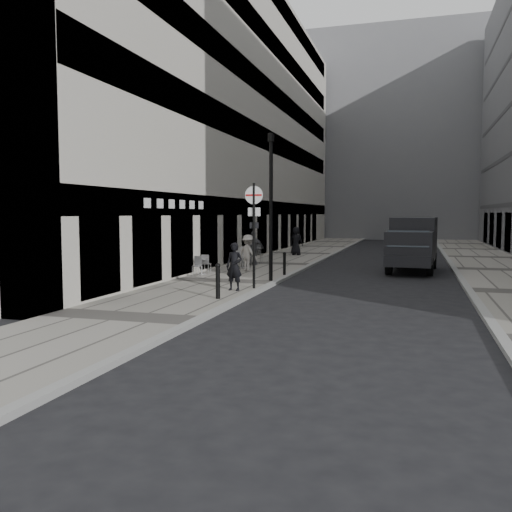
{
  "coord_description": "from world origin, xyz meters",
  "views": [
    {
      "loc": [
        5.19,
        -9.42,
        2.73
      ],
      "look_at": [
        0.4,
        6.78,
        1.4
      ],
      "focal_mm": 38.0,
      "sensor_mm": 36.0,
      "label": 1
    }
  ],
  "objects": [
    {
      "name": "cafe_table_mid",
      "position": [
        -2.8,
        15.31,
        0.62
      ],
      "size": [
        0.77,
        1.75,
        0.99
      ],
      "color": "silver",
      "rests_on": "sidewalk"
    },
    {
      "name": "pedestrian_b",
      "position": [
        -2.07,
        13.86,
        0.95
      ],
      "size": [
        1.23,
        1.07,
        1.65
      ],
      "primitive_type": "imported",
      "rotation": [
        0.0,
        0.0,
        2.62
      ],
      "color": "#B1ABA4",
      "rests_on": "sidewalk"
    },
    {
      "name": "ground",
      "position": [
        0.0,
        0.0,
        0.0
      ],
      "size": [
        120.0,
        120.0,
        0.0
      ],
      "primitive_type": "plane",
      "color": "black",
      "rests_on": "ground"
    },
    {
      "name": "cyclist",
      "position": [
        4.68,
        20.01,
        0.81
      ],
      "size": [
        2.03,
        1.38,
        2.07
      ],
      "rotation": [
        0.0,
        0.0,
        0.41
      ],
      "color": "black",
      "rests_on": "ground"
    },
    {
      "name": "sign_post",
      "position": [
        -0.2,
        8.56,
        2.46
      ],
      "size": [
        0.63,
        0.09,
        3.66
      ],
      "rotation": [
        0.0,
        0.0,
        0.01
      ],
      "color": "black",
      "rests_on": "sidewalk"
    },
    {
      "name": "panel_van",
      "position": [
        5.07,
        17.15,
        1.43
      ],
      "size": [
        2.36,
        5.51,
        2.53
      ],
      "rotation": [
        0.0,
        0.0,
        -0.07
      ],
      "color": "black",
      "rests_on": "ground"
    },
    {
      "name": "bollard_near",
      "position": [
        -0.6,
        6.03,
        0.63
      ],
      "size": [
        0.14,
        0.14,
        1.01
      ],
      "primitive_type": "cylinder",
      "color": "black",
      "rests_on": "sidewalk"
    },
    {
      "name": "cafe_table_near",
      "position": [
        -3.6,
        12.08,
        0.53
      ],
      "size": [
        0.63,
        1.43,
        0.81
      ],
      "color": "silver",
      "rests_on": "sidewalk"
    },
    {
      "name": "sidewalk",
      "position": [
        -2.0,
        18.0,
        0.06
      ],
      "size": [
        4.0,
        60.0,
        0.12
      ],
      "primitive_type": "cube",
      "color": "gray",
      "rests_on": "ground"
    },
    {
      "name": "lamppost",
      "position": [
        -0.2,
        10.84,
        3.27
      ],
      "size": [
        0.25,
        0.25,
        5.67
      ],
      "color": "black",
      "rests_on": "sidewalk"
    },
    {
      "name": "pedestrian_c",
      "position": [
        -2.02,
        23.87,
        1.01
      ],
      "size": [
        0.98,
        0.77,
        1.78
      ],
      "primitive_type": "imported",
      "rotation": [
        0.0,
        0.0,
        2.88
      ],
      "color": "black",
      "rests_on": "sidewalk"
    },
    {
      "name": "walking_man",
      "position": [
        -0.69,
        7.88,
        0.94
      ],
      "size": [
        0.65,
        0.49,
        1.63
      ],
      "primitive_type": "imported",
      "rotation": [
        0.0,
        0.0,
        -0.17
      ],
      "color": "black",
      "rests_on": "sidewalk"
    },
    {
      "name": "far_sidewalk",
      "position": [
        9.0,
        18.0,
        0.06
      ],
      "size": [
        4.0,
        60.0,
        0.12
      ],
      "primitive_type": "cube",
      "color": "gray",
      "rests_on": "ground"
    },
    {
      "name": "pedestrian_a",
      "position": [
        -2.71,
        16.9,
        0.98
      ],
      "size": [
        1.06,
        0.59,
        1.71
      ],
      "primitive_type": "imported",
      "rotation": [
        0.0,
        0.0,
        3.32
      ],
      "color": "#5B5B60",
      "rests_on": "sidewalk"
    },
    {
      "name": "bollard_far",
      "position": [
        -0.15,
        12.91,
        0.57
      ],
      "size": [
        0.12,
        0.12,
        0.9
      ],
      "primitive_type": "cylinder",
      "color": "black",
      "rests_on": "sidewalk"
    },
    {
      "name": "building_far",
      "position": [
        1.5,
        56.0,
        11.0
      ],
      "size": [
        24.0,
        16.0,
        22.0
      ],
      "primitive_type": "cube",
      "color": "slate",
      "rests_on": "ground"
    },
    {
      "name": "building_left",
      "position": [
        -6.0,
        24.5,
        9.0
      ],
      "size": [
        4.0,
        45.0,
        18.0
      ],
      "primitive_type": "cube",
      "color": "#B6B0A6",
      "rests_on": "ground"
    },
    {
      "name": "cafe_table_far",
      "position": [
        -2.8,
        17.33,
        0.62
      ],
      "size": [
        0.77,
        1.73,
        0.98
      ],
      "color": "#A4A4A6",
      "rests_on": "sidewalk"
    }
  ]
}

